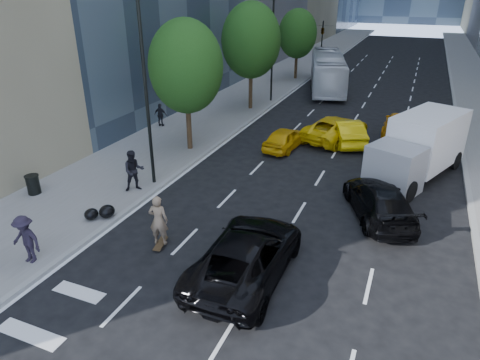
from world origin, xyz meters
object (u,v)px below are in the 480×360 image
at_px(skateboarder, 159,224).
at_px(box_truck, 419,147).
at_px(black_sedan_lincoln, 247,255).
at_px(city_bus, 328,71).
at_px(black_sedan_mercedes, 379,201).
at_px(trash_can, 33,185).

height_order(skateboarder, box_truck, box_truck).
distance_m(black_sedan_lincoln, city_bus, 30.02).
relative_size(black_sedan_lincoln, city_bus, 0.48).
distance_m(black_sedan_mercedes, box_truck, 5.40).
distance_m(city_bus, trash_can, 29.15).
bearing_deg(box_truck, city_bus, 137.69).
bearing_deg(trash_can, black_sedan_lincoln, -8.49).
relative_size(black_sedan_mercedes, city_bus, 0.43).
xyz_separation_m(skateboarder, trash_can, (-7.80, 1.36, -0.41)).
height_order(black_sedan_lincoln, trash_can, black_sedan_lincoln).
bearing_deg(trash_can, black_sedan_mercedes, 15.57).
xyz_separation_m(skateboarder, city_bus, (0.00, 29.43, 0.68)).
height_order(black_sedan_mercedes, city_bus, city_bus).
height_order(black_sedan_mercedes, trash_can, black_sedan_mercedes).
bearing_deg(black_sedan_lincoln, trash_can, -8.52).
relative_size(black_sedan_lincoln, trash_can, 6.63).
relative_size(skateboarder, box_truck, 0.28).
bearing_deg(trash_can, box_truck, 29.71).
height_order(skateboarder, trash_can, skateboarder).
bearing_deg(trash_can, skateboarder, -9.92).
relative_size(skateboarder, city_bus, 0.17).
distance_m(skateboarder, black_sedan_mercedes, 9.28).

